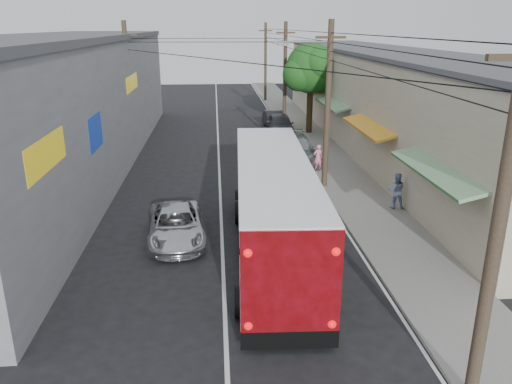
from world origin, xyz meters
The scene contains 13 objects.
ground centered at (0.00, 0.00, 0.00)m, with size 120.00×120.00×0.00m, color black.
sidewalk centered at (6.50, 20.00, 0.06)m, with size 3.00×80.00×0.12m, color slate.
building_right centered at (10.99, 22.00, 3.15)m, with size 7.09×40.00×6.25m.
building_left centered at (-8.50, 18.00, 3.65)m, with size 7.20×36.00×7.25m.
utility_poles centered at (3.13, 20.33, 4.13)m, with size 11.80×45.28×8.00m.
street_tree centered at (6.87, 26.02, 4.67)m, with size 4.40×4.00×6.60m.
coach_bus centered at (1.80, 5.79, 1.75)m, with size 3.09×11.80×3.37m.
jeepney centered at (-1.71, 7.10, 0.62)m, with size 2.04×4.43×1.23m, color silver.
parked_suv centered at (4.57, 18.00, 0.76)m, with size 2.14×5.27×1.53m, color gray.
parked_car_mid centered at (4.60, 25.71, 0.78)m, with size 1.83×4.55×1.55m, color #2A2B30.
parked_car_far centered at (4.49, 28.20, 0.68)m, with size 1.43×4.10×1.35m, color black.
pedestrian_near centered at (5.40, 15.69, 0.85)m, with size 0.53×0.35×1.46m, color pink.
pedestrian_far centered at (7.60, 9.54, 0.92)m, with size 0.77×0.60×1.59m, color #8394BE.
Camera 1 is at (-0.11, -10.39, 7.72)m, focal length 35.00 mm.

